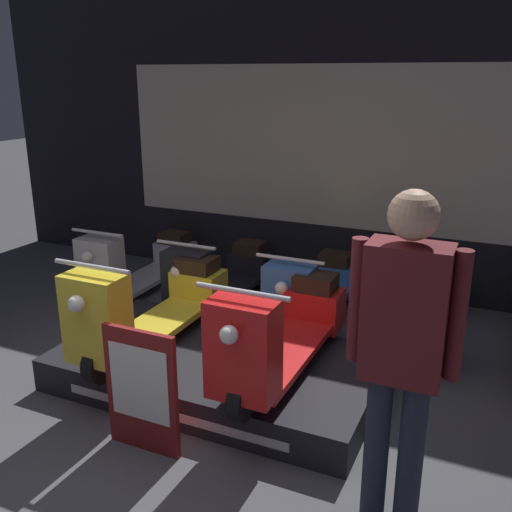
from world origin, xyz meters
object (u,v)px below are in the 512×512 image
scooter_display_right (281,332)px  scooter_backrow_2 (312,293)px  scooter_backrow_0 (139,265)px  price_sign_board (141,391)px  scooter_backrow_3 (420,310)px  person_right_browsing (403,342)px  scooter_display_left (150,307)px  scooter_backrow_1 (220,278)px

scooter_display_right → scooter_backrow_2: 1.47m
scooter_backrow_0 → price_sign_board: size_ratio=2.11×
scooter_backrow_3 → person_right_browsing: person_right_browsing is taller
scooter_display_right → price_sign_board: 1.04m
scooter_backrow_0 → scooter_backrow_3: size_ratio=1.00×
scooter_display_left → scooter_backrow_3: scooter_display_left is taller
scooter_backrow_2 → price_sign_board: size_ratio=2.11×
scooter_backrow_1 → scooter_display_right: bearing=-48.8°
scooter_backrow_3 → scooter_backrow_1: bearing=180.0°
scooter_backrow_3 → price_sign_board: (-1.34, -2.26, 0.10)m
scooter_display_left → scooter_backrow_3: 2.33m
scooter_backrow_0 → scooter_backrow_3: 2.98m
scooter_display_left → scooter_display_right: (1.09, 0.00, 0.00)m
scooter_backrow_0 → price_sign_board: (1.65, -2.26, 0.10)m
scooter_backrow_1 → person_right_browsing: 3.23m
scooter_display_left → price_sign_board: size_ratio=2.11×
scooter_backrow_1 → price_sign_board: scooter_backrow_1 is taller
scooter_backrow_2 → scooter_backrow_3: same height
scooter_display_left → scooter_backrow_2: 1.67m
scooter_backrow_0 → scooter_backrow_2: bearing=0.0°
scooter_display_right → scooter_backrow_3: 1.62m
scooter_backrow_3 → price_sign_board: 2.63m
person_right_browsing → price_sign_board: (-1.55, -0.02, -0.64)m
person_right_browsing → scooter_backrow_0: bearing=145.0°
scooter_backrow_0 → scooter_backrow_3: same height
scooter_display_right → price_sign_board: (-0.59, -0.84, -0.16)m
scooter_backrow_3 → scooter_backrow_2: bearing=180.0°
scooter_backrow_1 → scooter_backrow_0: bearing=180.0°
scooter_display_right → person_right_browsing: 1.35m
scooter_backrow_3 → person_right_browsing: 2.37m
scooter_display_right → scooter_backrow_3: size_ratio=1.00×
scooter_display_left → scooter_backrow_0: size_ratio=1.00×
scooter_display_left → scooter_backrow_1: scooter_display_left is taller
scooter_display_right → scooter_backrow_0: size_ratio=1.00×
scooter_display_left → scooter_backrow_0: scooter_display_left is taller
scooter_backrow_0 → scooter_display_right: bearing=-32.4°
scooter_backrow_2 → scooter_backrow_1: bearing=180.0°
person_right_browsing → price_sign_board: bearing=-179.2°
scooter_display_left → person_right_browsing: size_ratio=0.97×
scooter_backrow_1 → scooter_backrow_2: (0.99, 0.00, 0.00)m
scooter_display_left → price_sign_board: 0.99m
scooter_backrow_0 → scooter_backrow_3: bearing=0.0°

